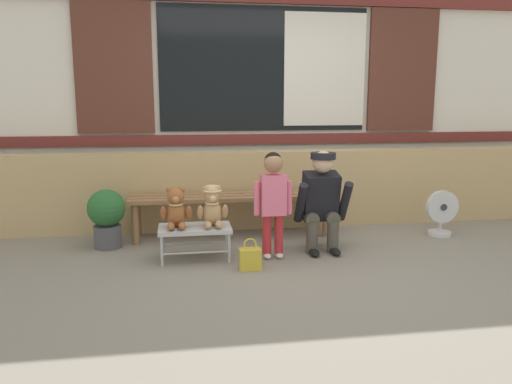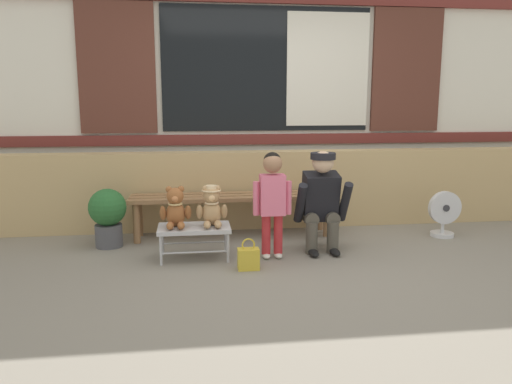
% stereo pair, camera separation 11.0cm
% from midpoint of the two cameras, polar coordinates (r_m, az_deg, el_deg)
% --- Properties ---
extents(ground_plane, '(60.00, 60.00, 0.00)m').
position_cam_midpoint_polar(ground_plane, '(4.38, 5.55, -8.41)').
color(ground_plane, gray).
extents(brick_low_wall, '(7.45, 0.25, 0.85)m').
position_cam_midpoint_polar(brick_low_wall, '(5.63, 2.38, 0.34)').
color(brick_low_wall, tan).
rests_on(brick_low_wall, ground).
extents(shop_facade, '(7.60, 0.26, 3.62)m').
position_cam_midpoint_polar(shop_facade, '(6.07, 1.65, 14.24)').
color(shop_facade, silver).
rests_on(shop_facade, ground).
extents(wooden_bench_long, '(2.10, 0.40, 0.44)m').
position_cam_midpoint_polar(wooden_bench_long, '(5.22, -2.05, -1.04)').
color(wooden_bench_long, '#8E6642').
rests_on(wooden_bench_long, ground).
extents(small_display_bench, '(0.64, 0.36, 0.30)m').
position_cam_midpoint_polar(small_display_bench, '(4.53, -6.32, -4.28)').
color(small_display_bench, '#BCBCC1').
rests_on(small_display_bench, ground).
extents(teddy_bear_plain, '(0.28, 0.26, 0.36)m').
position_cam_midpoint_polar(teddy_bear_plain, '(4.48, -8.41, -1.88)').
color(teddy_bear_plain, '#93562D').
rests_on(teddy_bear_plain, small_display_bench).
extents(teddy_bear_with_hat, '(0.28, 0.27, 0.36)m').
position_cam_midpoint_polar(teddy_bear_with_hat, '(4.49, -4.33, -1.67)').
color(teddy_bear_with_hat, tan).
rests_on(teddy_bear_with_hat, small_display_bench).
extents(child_standing, '(0.35, 0.18, 0.96)m').
position_cam_midpoint_polar(child_standing, '(4.46, 2.57, -0.16)').
color(child_standing, '#B7282D').
rests_on(child_standing, ground).
extents(adult_crouching, '(0.50, 0.49, 0.95)m').
position_cam_midpoint_polar(adult_crouching, '(4.74, 8.11, -1.00)').
color(adult_crouching, '#4C473D').
rests_on(adult_crouching, ground).
extents(handbag_on_ground, '(0.18, 0.11, 0.27)m').
position_cam_midpoint_polar(handbag_on_ground, '(4.27, -0.12, -7.52)').
color(handbag_on_ground, gold).
rests_on(handbag_on_ground, ground).
extents(potted_plant, '(0.36, 0.36, 0.57)m').
position_cam_midpoint_polar(potted_plant, '(5.05, -15.83, -2.43)').
color(potted_plant, '#4C4C51').
rests_on(potted_plant, ground).
extents(floor_fan, '(0.34, 0.24, 0.48)m').
position_cam_midpoint_polar(floor_fan, '(5.60, 21.03, -2.36)').
color(floor_fan, silver).
rests_on(floor_fan, ground).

